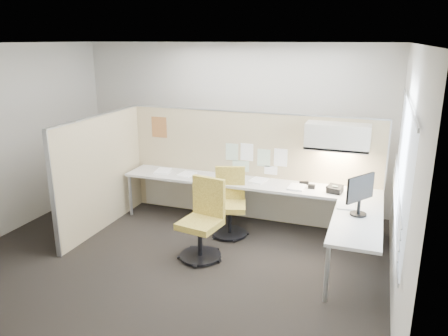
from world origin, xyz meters
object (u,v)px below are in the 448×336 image
at_px(chair_right, 203,222).
at_px(phone, 335,189).
at_px(chair_left, 230,204).
at_px(monitor, 360,193).
at_px(desk, 265,195).

bearing_deg(chair_right, phone, 44.48).
bearing_deg(phone, chair_left, -154.88).
bearing_deg(chair_left, monitor, -30.62).
relative_size(chair_right, phone, 4.33).
xyz_separation_m(desk, phone, (1.00, 0.08, 0.18)).
height_order(chair_right, monitor, monitor).
bearing_deg(monitor, phone, 60.04).
relative_size(chair_left, monitor, 1.92).
distance_m(chair_left, phone, 1.55).
bearing_deg(chair_right, monitor, 19.73).
height_order(chair_left, chair_right, chair_right).
relative_size(chair_left, phone, 4.06).
bearing_deg(chair_right, chair_left, 91.98).
bearing_deg(chair_left, desk, 8.18).
bearing_deg(monitor, chair_left, 110.46).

